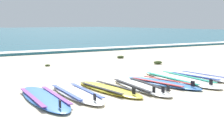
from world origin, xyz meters
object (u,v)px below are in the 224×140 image
object	(u,v)px
surfboard_0	(44,98)
surfboard_2	(109,89)
surfboard_1	(76,93)
surfboard_6	(200,77)
surfboard_4	(162,83)
surfboard_5	(179,79)
surfboard_3	(140,86)

from	to	relation	value
surfboard_0	surfboard_2	xyz separation A→B (m)	(1.32, 0.07, 0.00)
surfboard_1	surfboard_6	distance (m)	3.24
surfboard_4	surfboard_5	world-z (taller)	same
surfboard_0	surfboard_6	size ratio (longest dim) A/B	1.14
surfboard_1	surfboard_3	bearing A→B (deg)	-5.08
surfboard_5	surfboard_6	bearing A→B (deg)	-2.75
surfboard_3	surfboard_5	xyz separation A→B (m)	(1.27, 0.24, -0.00)
surfboard_1	surfboard_5	distance (m)	2.62
surfboard_2	surfboard_3	size ratio (longest dim) A/B	0.90
surfboard_3	surfboard_1	bearing A→B (deg)	174.92
surfboard_0	surfboard_6	world-z (taller)	same
surfboard_4	surfboard_6	xyz separation A→B (m)	(1.26, 0.14, 0.00)
surfboard_6	surfboard_4	bearing A→B (deg)	-173.69
surfboard_1	surfboard_3	size ratio (longest dim) A/B	0.98
surfboard_2	surfboard_6	world-z (taller)	same
surfboard_4	surfboard_2	bearing A→B (deg)	177.54
surfboard_0	surfboard_1	distance (m)	0.64
surfboard_4	surfboard_1	bearing A→B (deg)	178.54
surfboard_2	surfboard_5	world-z (taller)	same
surfboard_0	surfboard_2	distance (m)	1.32
surfboard_1	surfboard_2	xyz separation A→B (m)	(0.69, 0.01, 0.00)
surfboard_0	surfboard_4	distance (m)	2.61
surfboard_0	surfboard_1	world-z (taller)	same
surfboard_3	surfboard_4	size ratio (longest dim) A/B	1.08
surfboard_2	surfboard_4	xyz separation A→B (m)	(1.29, -0.06, -0.00)
surfboard_0	surfboard_1	bearing A→B (deg)	5.75
surfboard_2	surfboard_6	bearing A→B (deg)	1.89
surfboard_0	surfboard_3	xyz separation A→B (m)	(1.98, -0.06, 0.00)
surfboard_2	surfboard_1	bearing A→B (deg)	-179.58
surfboard_0	surfboard_1	xyz separation A→B (m)	(0.63, 0.06, 0.00)
surfboard_0	surfboard_3	world-z (taller)	same
surfboard_0	surfboard_4	bearing A→B (deg)	0.29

